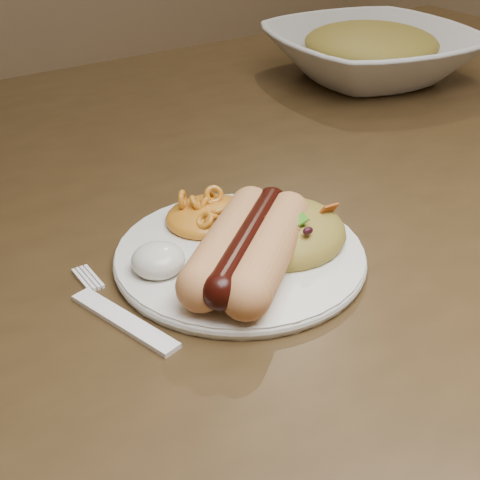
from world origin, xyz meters
TOP-DOWN VIEW (x-y plane):
  - table at (0.00, 0.00)m, footprint 1.60×0.90m
  - plate at (-0.07, -0.14)m, footprint 0.21×0.21m
  - hotdog at (-0.07, -0.16)m, footprint 0.12×0.14m
  - mac_and_cheese at (-0.06, -0.08)m, footprint 0.09×0.08m
  - sour_cream at (-0.13, -0.12)m, footprint 0.04×0.04m
  - taco_salad at (-0.03, -0.14)m, footprint 0.11×0.10m
  - fork at (-0.18, -0.16)m, footprint 0.05×0.13m
  - serving_bowl at (0.36, 0.16)m, footprint 0.32×0.32m
  - bowl_filling at (0.36, 0.16)m, footprint 0.19×0.19m

SIDE VIEW (x-z plane):
  - table at x=0.00m, z-range 0.28..1.03m
  - fork at x=-0.18m, z-range 0.75..0.75m
  - plate at x=-0.07m, z-range 0.75..0.76m
  - sour_cream at x=-0.13m, z-range 0.76..0.79m
  - mac_and_cheese at x=-0.06m, z-range 0.76..0.79m
  - taco_salad at x=-0.03m, z-range 0.75..0.80m
  - hotdog at x=-0.07m, z-range 0.76..0.80m
  - serving_bowl at x=0.36m, z-range 0.75..0.82m
  - bowl_filling at x=0.36m, z-range 0.78..0.82m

